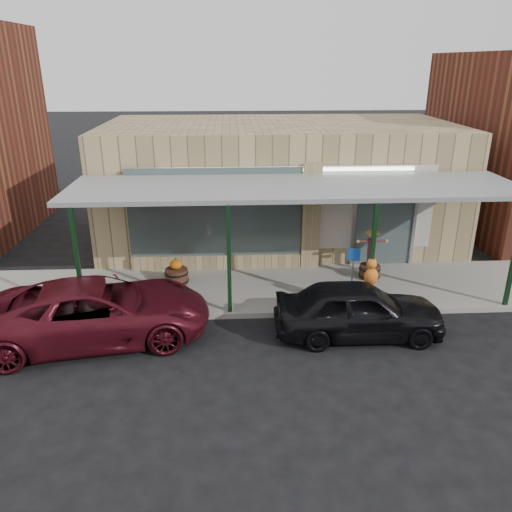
{
  "coord_description": "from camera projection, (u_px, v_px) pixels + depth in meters",
  "views": [
    {
      "loc": [
        -1.74,
        -9.35,
        6.17
      ],
      "look_at": [
        -1.1,
        2.6,
        1.49
      ],
      "focal_mm": 35.0,
      "sensor_mm": 36.0,
      "label": 1
    }
  ],
  "objects": [
    {
      "name": "handicap_sign",
      "position": [
        353.0,
        269.0,
        12.91
      ],
      "size": [
        0.31,
        0.13,
        1.57
      ],
      "rotation": [
        0.0,
        0.0,
        -0.33
      ],
      "color": "gray",
      "rests_on": "sidewalk"
    },
    {
      "name": "block_buildings_near",
      "position": [
        331.0,
        132.0,
        18.32
      ],
      "size": [
        61.0,
        8.0,
        8.0
      ],
      "color": "brown",
      "rests_on": "ground"
    },
    {
      "name": "car_maroon",
      "position": [
        98.0,
        311.0,
        11.67
      ],
      "size": [
        5.51,
        3.22,
        1.44
      ],
      "primitive_type": "imported",
      "rotation": [
        0.0,
        0.0,
        1.74
      ],
      "color": "#4F0F1A",
      "rests_on": "ground"
    },
    {
      "name": "awning",
      "position": [
        296.0,
        189.0,
        13.25
      ],
      "size": [
        12.0,
        3.0,
        3.04
      ],
      "color": "slate",
      "rests_on": "ground"
    },
    {
      "name": "ground",
      "position": [
        312.0,
        360.0,
        11.03
      ],
      "size": [
        120.0,
        120.0,
        0.0
      ],
      "primitive_type": "plane",
      "color": "black",
      "rests_on": "ground"
    },
    {
      "name": "barrel_scarecrow",
      "position": [
        370.0,
        261.0,
        14.7
      ],
      "size": [
        0.94,
        0.63,
        1.55
      ],
      "rotation": [
        0.0,
        0.0,
        0.05
      ],
      "color": "#4E2F1F",
      "rests_on": "sidewalk"
    },
    {
      "name": "parked_sedan",
      "position": [
        359.0,
        309.0,
        11.83
      ],
      "size": [
        4.0,
        1.86,
        1.63
      ],
      "rotation": [
        0.0,
        0.0,
        1.56
      ],
      "color": "black",
      "rests_on": "ground"
    },
    {
      "name": "storefront",
      "position": [
        279.0,
        183.0,
        17.86
      ],
      "size": [
        12.0,
        6.25,
        4.2
      ],
      "color": "tan",
      "rests_on": "ground"
    },
    {
      "name": "barrel_pumpkin",
      "position": [
        177.0,
        274.0,
        14.43
      ],
      "size": [
        0.86,
        0.86,
        0.78
      ],
      "rotation": [
        0.0,
        0.0,
        0.4
      ],
      "color": "#4E2F1F",
      "rests_on": "sidewalk"
    },
    {
      "name": "sidewalk",
      "position": [
        292.0,
        288.0,
        14.35
      ],
      "size": [
        40.0,
        3.2,
        0.15
      ],
      "primitive_type": "cube",
      "color": "gray",
      "rests_on": "ground"
    }
  ]
}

